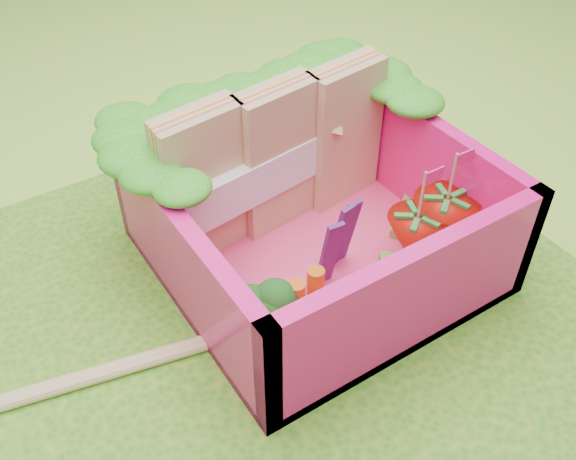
# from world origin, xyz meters

# --- Properties ---
(ground) EXTENTS (14.00, 14.00, 0.00)m
(ground) POSITION_xyz_m (0.00, 0.00, 0.00)
(ground) COLOR #AFDE3E
(ground) RESTS_ON ground
(placemat) EXTENTS (2.60, 2.60, 0.03)m
(placemat) POSITION_xyz_m (0.00, 0.00, 0.01)
(placemat) COLOR #408F20
(placemat) RESTS_ON ground
(bento_floor) EXTENTS (1.30, 1.30, 0.05)m
(bento_floor) POSITION_xyz_m (0.28, 0.14, 0.06)
(bento_floor) COLOR #FF417E
(bento_floor) RESTS_ON placemat
(bento_box) EXTENTS (1.30, 1.30, 0.55)m
(bento_box) POSITION_xyz_m (0.28, 0.14, 0.31)
(bento_box) COLOR #FC157F
(bento_box) RESTS_ON placemat
(lettuce_ruffle) EXTENTS (1.43, 0.83, 0.11)m
(lettuce_ruffle) POSITION_xyz_m (0.28, 0.63, 0.64)
(lettuce_ruffle) COLOR #1D8918
(lettuce_ruffle) RESTS_ON bento_box
(sandwich_stack) EXTENTS (1.26, 0.34, 0.69)m
(sandwich_stack) POSITION_xyz_m (0.28, 0.45, 0.42)
(sandwich_stack) COLOR tan
(sandwich_stack) RESTS_ON bento_floor
(broccoli) EXTENTS (0.34, 0.34, 0.27)m
(broccoli) POSITION_xyz_m (-0.17, -0.21, 0.27)
(broccoli) COLOR #639548
(broccoli) RESTS_ON bento_floor
(carrot_sticks) EXTENTS (0.19, 0.11, 0.28)m
(carrot_sticks) POSITION_xyz_m (0.00, -0.19, 0.22)
(carrot_sticks) COLOR #E25813
(carrot_sticks) RESTS_ON bento_floor
(purple_wedges) EXTENTS (0.21, 0.10, 0.38)m
(purple_wedges) POSITION_xyz_m (0.28, -0.02, 0.27)
(purple_wedges) COLOR #3C1856
(purple_wedges) RESTS_ON bento_floor
(strawberry_left) EXTENTS (0.26, 0.26, 0.50)m
(strawberry_left) POSITION_xyz_m (0.60, -0.15, 0.21)
(strawberry_left) COLOR #B7140B
(strawberry_left) RESTS_ON bento_floor
(strawberry_right) EXTENTS (0.29, 0.29, 0.53)m
(strawberry_right) POSITION_xyz_m (0.76, -0.15, 0.23)
(strawberry_right) COLOR #B7140B
(strawberry_right) RESTS_ON bento_floor
(snap_peas) EXTENTS (0.60, 0.58, 0.05)m
(snap_peas) POSITION_xyz_m (0.61, -0.06, 0.11)
(snap_peas) COLOR #61BE3B
(snap_peas) RESTS_ON bento_floor
(chopsticks) EXTENTS (1.97, 0.46, 0.05)m
(chopsticks) POSITION_xyz_m (-0.92, 0.08, 0.05)
(chopsticks) COLOR tan
(chopsticks) RESTS_ON placemat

